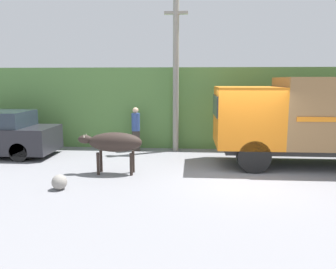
% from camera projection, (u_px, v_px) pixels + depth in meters
% --- Properties ---
extents(ground_plane, '(60.00, 60.00, 0.00)m').
position_uv_depth(ground_plane, '(243.00, 176.00, 9.62)').
color(ground_plane, gray).
extents(hillside_embankment, '(32.00, 5.01, 3.30)m').
position_uv_depth(hillside_embankment, '(224.00, 104.00, 15.59)').
color(hillside_embankment, '#568442').
rests_on(hillside_embankment, ground_plane).
extents(building_backdrop, '(6.43, 2.70, 2.97)m').
position_uv_depth(building_backdrop, '(116.00, 109.00, 15.02)').
color(building_backdrop, '#99ADB7').
rests_on(building_backdrop, ground_plane).
extents(cargo_truck, '(6.79, 2.29, 2.88)m').
position_uv_depth(cargo_truck, '(324.00, 116.00, 10.52)').
color(cargo_truck, '#2D2D2D').
rests_on(cargo_truck, ground_plane).
extents(brown_cow, '(1.94, 0.59, 1.26)m').
position_uv_depth(brown_cow, '(114.00, 143.00, 9.76)').
color(brown_cow, '#2D231E').
rests_on(brown_cow, ground_plane).
extents(pedestrian_on_hill, '(0.43, 0.43, 1.74)m').
position_uv_depth(pedestrian_on_hill, '(136.00, 127.00, 12.99)').
color(pedestrian_on_hill, '#38332D').
rests_on(pedestrian_on_hill, ground_plane).
extents(utility_pole, '(0.90, 0.23, 6.01)m').
position_uv_depth(utility_pole, '(176.00, 72.00, 12.65)').
color(utility_pole, gray).
rests_on(utility_pole, ground_plane).
extents(roadside_rock, '(0.39, 0.39, 0.39)m').
position_uv_depth(roadside_rock, '(59.00, 182.00, 8.43)').
color(roadside_rock, gray).
rests_on(roadside_rock, ground_plane).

